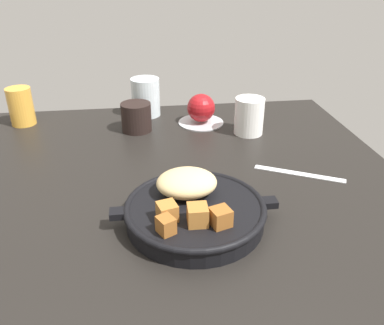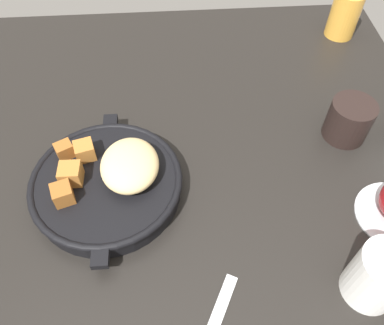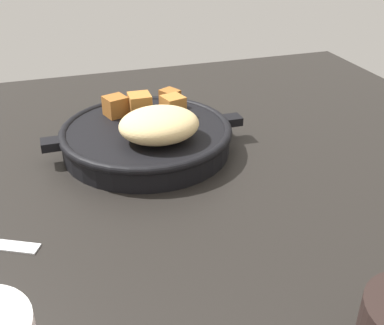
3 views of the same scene
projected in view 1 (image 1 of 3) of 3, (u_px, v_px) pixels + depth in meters
ground_plane at (170, 194)px, 78.48cm from camera, size 97.27×95.78×2.40cm
cast_iron_skillet at (194, 208)px, 67.28cm from camera, size 28.32×23.99×7.67cm
saucer_plate at (201, 122)px, 108.01cm from camera, size 12.20×12.20×0.60cm
red_apple at (201, 108)px, 106.14cm from camera, size 7.45×7.45×7.45cm
butter_knife at (299, 173)px, 82.93cm from camera, size 17.25×9.96×0.36cm
coffee_mug_dark at (136, 117)px, 102.02cm from camera, size 7.67×7.67×7.29cm
water_glass_tall at (146, 97)px, 111.24cm from camera, size 7.89×7.89×10.48cm
juice_glass_amber at (21, 106)px, 105.30cm from camera, size 6.40×6.40×9.94cm
white_creamer_pitcher at (249, 116)px, 99.92cm from camera, size 7.29×7.29×9.25cm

